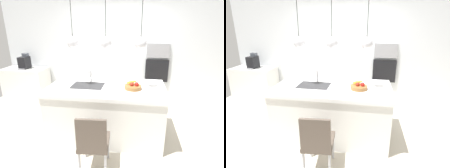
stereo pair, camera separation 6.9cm
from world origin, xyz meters
TOP-DOWN VIEW (x-y plane):
  - floor at (0.00, 0.00)m, footprint 6.60×6.60m
  - back_wall at (0.00, 1.65)m, footprint 6.00×0.10m
  - kitchen_island at (0.00, 0.00)m, footprint 2.03×1.10m
  - sink_basin at (-0.33, 0.00)m, footprint 0.56×0.40m
  - faucet at (-0.33, 0.21)m, footprint 0.02×0.17m
  - fruit_bowl at (0.47, -0.06)m, footprint 0.28×0.28m
  - side_counter at (-2.40, 1.28)m, footprint 1.10×0.60m
  - coffee_machine at (-2.38, 1.28)m, footprint 0.20×0.35m
  - microwave at (1.00, 1.58)m, footprint 0.54×0.08m
  - oven at (1.00, 1.58)m, footprint 0.56×0.08m
  - chair_near at (-0.01, -0.94)m, footprint 0.44×0.49m
  - pendant_light_left at (-0.56, 0.00)m, footprint 0.19×0.19m
  - pendant_light_center at (0.00, 0.00)m, footprint 0.19×0.19m
  - pendant_light_right at (0.56, 0.00)m, footprint 0.19×0.19m

SIDE VIEW (x-z plane):
  - floor at x=0.00m, z-range 0.00..0.00m
  - side_counter at x=-2.40m, z-range 0.00..0.88m
  - kitchen_island at x=0.00m, z-range 0.00..0.95m
  - chair_near at x=-0.01m, z-range 0.04..0.94m
  - oven at x=1.00m, z-range 0.59..1.15m
  - sink_basin at x=-0.33m, z-range 0.93..0.95m
  - fruit_bowl at x=0.47m, z-range 0.91..1.07m
  - coffee_machine at x=-2.38m, z-range 0.85..1.23m
  - faucet at x=-0.33m, z-range 0.98..1.20m
  - back_wall at x=0.00m, z-range 0.00..2.60m
  - microwave at x=1.00m, z-range 1.20..1.54m
  - pendant_light_left at x=-0.56m, z-range 1.30..2.09m
  - pendant_light_center at x=0.00m, z-range 1.30..2.09m
  - pendant_light_right at x=0.56m, z-range 1.30..2.09m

